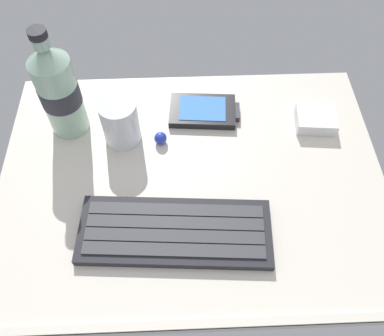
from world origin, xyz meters
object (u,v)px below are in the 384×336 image
(water_bottle, at_px, (59,90))
(charger_block, at_px, (316,120))
(juice_cup, at_px, (120,123))
(handheld_device, at_px, (203,111))
(keyboard, at_px, (175,231))
(trackball_mouse, at_px, (160,138))

(water_bottle, xyz_separation_m, charger_block, (0.44, -0.01, -0.08))
(juice_cup, bearing_deg, water_bottle, 162.25)
(handheld_device, height_order, juice_cup, juice_cup)
(keyboard, xyz_separation_m, handheld_device, (0.06, 0.24, -0.00))
(trackball_mouse, bearing_deg, handheld_device, 39.01)
(handheld_device, distance_m, water_bottle, 0.26)
(handheld_device, bearing_deg, water_bottle, -175.19)
(handheld_device, height_order, charger_block, charger_block)
(handheld_device, bearing_deg, trackball_mouse, -140.99)
(keyboard, xyz_separation_m, juice_cup, (-0.09, 0.19, 0.03))
(trackball_mouse, bearing_deg, water_bottle, 165.02)
(keyboard, height_order, water_bottle, water_bottle)
(keyboard, xyz_separation_m, trackball_mouse, (-0.02, 0.18, 0.00))
(water_bottle, distance_m, trackball_mouse, 0.19)
(keyboard, bearing_deg, juice_cup, 114.97)
(charger_block, bearing_deg, keyboard, -141.03)
(water_bottle, relative_size, trackball_mouse, 9.45)
(charger_block, bearing_deg, juice_cup, -177.18)
(juice_cup, bearing_deg, handheld_device, 19.35)
(keyboard, distance_m, juice_cup, 0.21)
(water_bottle, bearing_deg, juice_cup, -17.75)
(charger_block, bearing_deg, handheld_device, 170.44)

